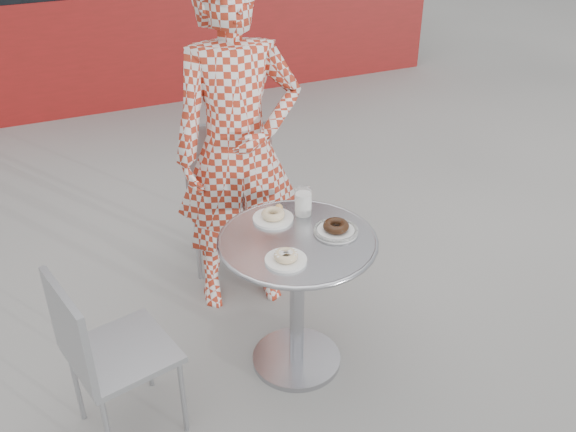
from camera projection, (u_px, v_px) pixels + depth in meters
name	position (u px, v px, depth m)	size (l,w,h in m)	color
ground	(305.00, 359.00, 3.07)	(60.00, 60.00, 0.00)	#A09D98
bistro_table	(297.00, 271.00, 2.79)	(0.69, 0.69, 0.70)	silver
chair_far	(231.00, 217.00, 3.65)	(0.56, 0.56, 0.94)	#9FA1A6
chair_left	(125.00, 383.00, 2.60)	(0.46, 0.45, 0.79)	#9FA1A6
seated_person	(238.00, 150.00, 3.08)	(0.63, 0.41, 1.72)	#A82E19
plate_far	(273.00, 216.00, 2.84)	(0.18, 0.18, 0.05)	white
plate_near	(286.00, 258.00, 2.56)	(0.17, 0.17, 0.04)	white
plate_checker	(336.00, 229.00, 2.74)	(0.19, 0.19, 0.05)	white
milk_cup	(303.00, 203.00, 2.85)	(0.08, 0.08, 0.13)	white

